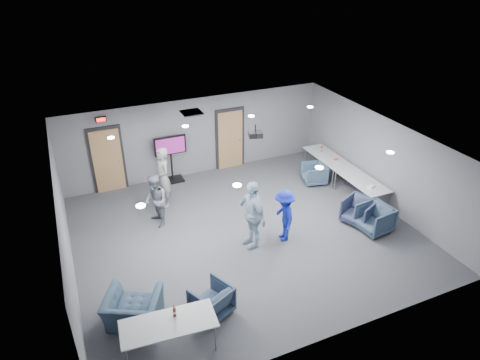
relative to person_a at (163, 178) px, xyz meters
name	(u,v)px	position (x,y,z in m)	size (l,w,h in m)	color
floor	(245,233)	(1.64, -2.35, -0.95)	(9.00, 9.00, 0.00)	#3A3C41
ceiling	(245,144)	(1.64, -2.35, 1.75)	(9.00, 9.00, 0.00)	white
wall_back	(197,137)	(1.64, 1.65, 0.40)	(9.00, 0.02, 2.70)	slate
wall_front	(332,289)	(1.64, -6.35, 0.40)	(9.00, 0.02, 2.70)	slate
wall_left	(64,231)	(-2.86, -2.35, 0.40)	(0.02, 8.00, 2.70)	slate
wall_right	(381,161)	(6.14, -2.35, 0.40)	(0.02, 8.00, 2.70)	slate
door_left	(108,160)	(-1.36, 1.60, 0.12)	(1.06, 0.17, 2.24)	black
door_right	(230,139)	(2.84, 1.60, 0.12)	(1.06, 0.17, 2.24)	black
exit_sign	(101,119)	(-1.36, 1.58, 1.50)	(0.32, 0.08, 0.16)	black
hvac_diffuser	(191,112)	(1.14, 0.45, 1.74)	(0.60, 0.60, 0.03)	black
downlights	(245,145)	(1.64, -2.35, 1.74)	(6.18, 3.78, 0.02)	white
person_a	(163,178)	(0.00, 0.00, 0.00)	(0.69, 0.45, 1.89)	gray
person_b	(156,201)	(-0.48, -0.96, -0.17)	(0.75, 0.59, 1.55)	slate
person_c	(252,214)	(1.60, -2.88, 0.01)	(1.12, 0.46, 1.91)	#A5BDD4
person_d	(284,216)	(2.48, -3.00, -0.20)	(0.97, 0.56, 1.50)	#1826A0
chair_right_a	(314,174)	(4.95, -0.63, -0.60)	(0.73, 0.75, 0.68)	#3E566B
chair_right_b	(359,211)	(4.85, -3.15, -0.57)	(0.79, 0.82, 0.74)	#333B58
chair_right_c	(374,219)	(4.99, -3.68, -0.56)	(0.83, 0.85, 0.77)	#35475C
chair_front_a	(211,300)	(-0.23, -4.75, -0.59)	(0.76, 0.78, 0.71)	#35455C
chair_front_b	(134,309)	(-1.81, -4.35, -0.58)	(1.12, 0.98, 0.73)	#35495C
table_right_a	(327,157)	(5.64, -0.30, -0.26)	(0.79, 1.89, 0.73)	silver
table_right_b	(362,181)	(5.64, -2.20, -0.26)	(0.80, 1.92, 0.73)	silver
table_front_left	(169,325)	(-1.31, -5.35, -0.26)	(1.89, 0.91, 0.73)	silver
bottle_front	(174,312)	(-1.15, -5.22, -0.12)	(0.07, 0.07, 0.27)	#622610
bottle_right	(322,149)	(5.67, 0.10, -0.13)	(0.06, 0.06, 0.22)	#622610
snack_box	(336,159)	(5.74, -0.70, -0.20)	(0.16, 0.11, 0.04)	#BC472F
wrapper	(371,186)	(5.60, -2.66, -0.19)	(0.23, 0.15, 0.05)	white
tv_stand	(171,156)	(0.63, 1.40, -0.03)	(1.06, 0.50, 1.62)	black
projector	(255,134)	(2.46, -1.21, 1.46)	(0.45, 0.42, 0.37)	black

